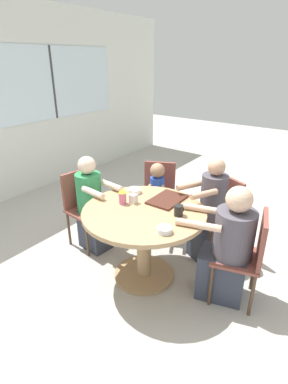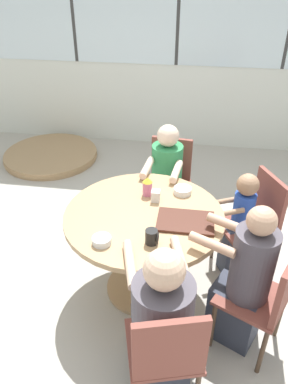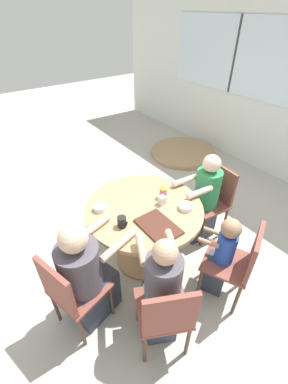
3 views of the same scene
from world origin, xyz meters
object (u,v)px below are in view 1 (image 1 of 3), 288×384
(chair_for_toddler, at_px, (159,191))
(bowl_cereal, at_px, (164,230))
(bowl_white_shallow, at_px, (134,191))
(person_man_blue_shirt, at_px, (210,214))
(milk_carton_small, at_px, (133,199))
(chair_for_man_teal_shirt, at_px, (248,251))
(person_toddler, at_px, (157,201))
(coffee_mug, at_px, (179,210))
(person_woman_green_shirt, at_px, (92,208))
(chair_for_woman_green_shirt, at_px, (83,202))
(sippy_cup, at_px, (122,196))
(person_man_teal_shirt, at_px, (227,251))
(chair_for_man_blue_shirt, at_px, (222,210))

(chair_for_toddler, bearing_deg, bowl_cereal, 100.24)
(bowl_white_shallow, bearing_deg, person_man_blue_shirt, -55.87)
(chair_for_toddler, distance_m, milk_carton_small, 0.87)
(chair_for_man_teal_shirt, distance_m, person_toddler, 1.33)
(chair_for_man_teal_shirt, relative_size, coffee_mug, 8.84)
(coffee_mug, bearing_deg, person_woman_green_shirt, 90.69)
(chair_for_woman_green_shirt, distance_m, sippy_cup, 0.76)
(chair_for_woman_green_shirt, xyz_separation_m, sippy_cup, (-0.11, -0.69, 0.30))
(person_man_blue_shirt, relative_size, bowl_cereal, 9.22)
(coffee_mug, distance_m, milk_carton_small, 0.48)
(person_man_teal_shirt, height_order, milk_carton_small, person_man_teal_shirt)
(chair_for_man_teal_shirt, relative_size, person_woman_green_shirt, 0.80)
(person_woman_green_shirt, distance_m, bowl_cereal, 1.20)
(chair_for_woman_green_shirt, height_order, milk_carton_small, chair_for_woman_green_shirt)
(chair_for_man_teal_shirt, xyz_separation_m, bowl_cereal, (-0.47, 0.55, 0.25))
(person_woman_green_shirt, distance_m, sippy_cup, 0.63)
(chair_for_man_blue_shirt, distance_m, bowl_white_shallow, 0.97)
(coffee_mug, bearing_deg, chair_for_woman_green_shirt, 89.80)
(person_woman_green_shirt, height_order, sippy_cup, person_woman_green_shirt)
(person_man_blue_shirt, bearing_deg, bowl_cereal, 117.20)
(person_woman_green_shirt, bearing_deg, person_man_blue_shirt, 124.77)
(person_man_blue_shirt, xyz_separation_m, person_man_teal_shirt, (-0.49, -0.39, -0.03))
(milk_carton_small, xyz_separation_m, bowl_cereal, (-0.28, -0.53, -0.02))
(chair_for_woman_green_shirt, distance_m, person_woman_green_shirt, 0.17)
(chair_for_woman_green_shirt, relative_size, coffee_mug, 8.84)
(person_woman_green_shirt, bearing_deg, bowl_cereal, 81.30)
(person_man_blue_shirt, bearing_deg, chair_for_toddler, 14.89)
(person_woman_green_shirt, height_order, person_toddler, person_woman_green_shirt)
(chair_for_woman_green_shirt, height_order, person_toddler, person_toddler)
(bowl_white_shallow, bearing_deg, chair_for_woman_green_shirt, 103.56)
(person_man_teal_shirt, bearing_deg, chair_for_woman_green_shirt, 78.02)
(chair_for_toddler, xyz_separation_m, bowl_cereal, (-1.07, -0.76, 0.25))
(chair_for_woman_green_shirt, xyz_separation_m, chair_for_man_blue_shirt, (0.74, -1.36, 0.00))
(chair_for_man_teal_shirt, relative_size, chair_for_toddler, 1.00)
(person_woman_green_shirt, relative_size, bowl_white_shallow, 7.93)
(chair_for_man_teal_shirt, xyz_separation_m, sippy_cup, (-0.26, 1.15, 0.30))
(person_toddler, xyz_separation_m, coffee_mug, (-0.62, -0.64, 0.33))
(chair_for_woman_green_shirt, relative_size, person_man_teal_shirt, 0.79)
(chair_for_man_teal_shirt, bearing_deg, person_man_teal_shirt, 90.00)
(person_toddler, relative_size, bowl_cereal, 7.62)
(bowl_cereal, bearing_deg, person_toddler, 36.63)
(bowl_white_shallow, bearing_deg, milk_carton_small, -144.65)
(person_man_teal_shirt, relative_size, bowl_cereal, 9.02)
(chair_for_man_teal_shirt, height_order, person_man_blue_shirt, person_man_blue_shirt)
(bowl_cereal, bearing_deg, person_man_teal_shirt, -42.15)
(person_toddler, distance_m, sippy_cup, 0.82)
(person_man_blue_shirt, xyz_separation_m, milk_carton_small, (-0.63, 0.52, 0.28))
(chair_for_man_blue_shirt, xyz_separation_m, person_man_teal_shirt, (-0.63, -0.32, -0.03))
(coffee_mug, xyz_separation_m, bowl_white_shallow, (0.16, 0.61, -0.03))
(person_toddler, bearing_deg, person_man_blue_shirt, 153.32)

